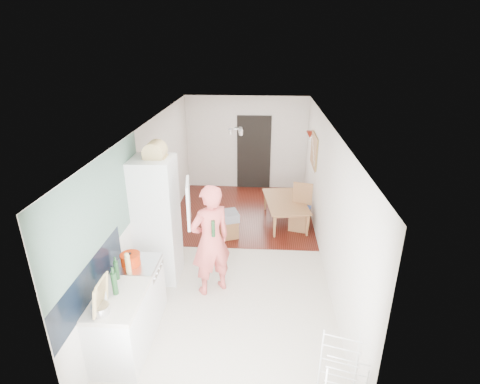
# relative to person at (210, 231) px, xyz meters

# --- Properties ---
(room_shell) EXTENTS (3.20, 7.00, 2.50)m
(room_shell) POSITION_rel_person_xyz_m (0.33, 1.13, 0.15)
(room_shell) COLOR white
(room_shell) RESTS_ON ground
(floor) EXTENTS (3.20, 7.00, 0.01)m
(floor) POSITION_rel_person_xyz_m (0.33, 1.13, -1.10)
(floor) COLOR beige
(floor) RESTS_ON ground
(wood_floor_overlay) EXTENTS (3.20, 3.30, 0.01)m
(wood_floor_overlay) POSITION_rel_person_xyz_m (0.33, 2.98, -1.09)
(wood_floor_overlay) COLOR #551B15
(wood_floor_overlay) RESTS_ON room_shell
(sage_wall_panel) EXTENTS (0.02, 3.00, 1.30)m
(sage_wall_panel) POSITION_rel_person_xyz_m (-1.26, -0.87, 0.75)
(sage_wall_panel) COLOR slate
(sage_wall_panel) RESTS_ON room_shell
(tile_splashback) EXTENTS (0.02, 1.90, 0.50)m
(tile_splashback) POSITION_rel_person_xyz_m (-1.25, -1.42, 0.05)
(tile_splashback) COLOR black
(tile_splashback) RESTS_ON room_shell
(doorway_recess) EXTENTS (0.90, 0.04, 2.00)m
(doorway_recess) POSITION_rel_person_xyz_m (0.53, 4.61, -0.10)
(doorway_recess) COLOR black
(doorway_recess) RESTS_ON room_shell
(base_cabinet) EXTENTS (0.60, 0.90, 0.86)m
(base_cabinet) POSITION_rel_person_xyz_m (-0.97, -1.42, -0.67)
(base_cabinet) COLOR silver
(base_cabinet) RESTS_ON room_shell
(worktop) EXTENTS (0.62, 0.92, 0.06)m
(worktop) POSITION_rel_person_xyz_m (-0.97, -1.42, -0.21)
(worktop) COLOR beige
(worktop) RESTS_ON room_shell
(range_cooker) EXTENTS (0.60, 0.60, 0.88)m
(range_cooker) POSITION_rel_person_xyz_m (-0.97, -0.67, -0.66)
(range_cooker) COLOR silver
(range_cooker) RESTS_ON room_shell
(cooker_top) EXTENTS (0.60, 0.60, 0.04)m
(cooker_top) POSITION_rel_person_xyz_m (-0.97, -0.67, -0.20)
(cooker_top) COLOR silver
(cooker_top) RESTS_ON room_shell
(fridge_housing) EXTENTS (0.66, 0.66, 2.15)m
(fridge_housing) POSITION_rel_person_xyz_m (-0.94, 0.35, -0.03)
(fridge_housing) COLOR silver
(fridge_housing) RESTS_ON room_shell
(fridge_door) EXTENTS (0.14, 0.56, 0.70)m
(fridge_door) POSITION_rel_person_xyz_m (-0.33, 0.05, 0.45)
(fridge_door) COLOR silver
(fridge_door) RESTS_ON room_shell
(fridge_interior) EXTENTS (0.02, 0.52, 0.66)m
(fridge_interior) POSITION_rel_person_xyz_m (-0.63, 0.35, 0.45)
(fridge_interior) COLOR white
(fridge_interior) RESTS_ON room_shell
(pinboard) EXTENTS (0.03, 0.90, 0.70)m
(pinboard) POSITION_rel_person_xyz_m (1.91, 3.03, 0.45)
(pinboard) COLOR tan
(pinboard) RESTS_ON room_shell
(pinboard_frame) EXTENTS (0.00, 0.94, 0.74)m
(pinboard_frame) POSITION_rel_person_xyz_m (1.90, 3.03, 0.45)
(pinboard_frame) COLOR #955D36
(pinboard_frame) RESTS_ON room_shell
(wall_sconce) EXTENTS (0.18, 0.18, 0.16)m
(wall_sconce) POSITION_rel_person_xyz_m (1.87, 3.68, 0.65)
(wall_sconce) COLOR maroon
(wall_sconce) RESTS_ON room_shell
(person) EXTENTS (0.96, 0.89, 2.20)m
(person) POSITION_rel_person_xyz_m (0.00, 0.00, 0.00)
(person) COLOR #DD5954
(person) RESTS_ON floor
(dining_table) EXTENTS (0.89, 1.37, 0.45)m
(dining_table) POSITION_rel_person_xyz_m (1.33, 2.54, -0.88)
(dining_table) COLOR #955D36
(dining_table) RESTS_ON floor
(dining_chair) EXTENTS (0.51, 0.51, 1.00)m
(dining_chair) POSITION_rel_person_xyz_m (1.61, 2.25, -0.60)
(dining_chair) COLOR #955D36
(dining_chair) RESTS_ON floor
(stool) EXTENTS (0.41, 0.41, 0.42)m
(stool) POSITION_rel_person_xyz_m (0.12, 1.77, -0.89)
(stool) COLOR #955D36
(stool) RESTS_ON floor
(grey_drape) EXTENTS (0.50, 0.50, 0.18)m
(grey_drape) POSITION_rel_person_xyz_m (0.11, 1.73, -0.59)
(grey_drape) COLOR gray
(grey_drape) RESTS_ON stool
(drying_rack) EXTENTS (0.52, 0.49, 0.84)m
(drying_rack) POSITION_rel_person_xyz_m (1.71, -1.98, -0.68)
(drying_rack) COLOR silver
(drying_rack) RESTS_ON floor
(bread_bin) EXTENTS (0.38, 0.37, 0.18)m
(bread_bin) POSITION_rel_person_xyz_m (-0.88, 0.40, 1.14)
(bread_bin) COLOR tan
(bread_bin) RESTS_ON fridge_housing
(red_casserole) EXTENTS (0.30, 0.30, 0.16)m
(red_casserole) POSITION_rel_person_xyz_m (-1.03, -0.71, -0.10)
(red_casserole) COLOR #C12602
(red_casserole) RESTS_ON cooker_top
(steel_pan) EXTENTS (0.23, 0.23, 0.11)m
(steel_pan) POSITION_rel_person_xyz_m (-1.04, -1.72, -0.13)
(steel_pan) COLOR silver
(steel_pan) RESTS_ON worktop
(held_bottle) EXTENTS (0.06, 0.06, 0.27)m
(held_bottle) POSITION_rel_person_xyz_m (0.07, -0.13, 0.12)
(held_bottle) COLOR #1C4220
(held_bottle) RESTS_ON person
(bottle_a) EXTENTS (0.09, 0.09, 0.31)m
(bottle_a) POSITION_rel_person_xyz_m (-1.00, -1.36, -0.03)
(bottle_a) COLOR #1C4220
(bottle_a) RESTS_ON worktop
(bottle_b) EXTENTS (0.07, 0.07, 0.27)m
(bottle_b) POSITION_rel_person_xyz_m (-1.09, -1.06, -0.05)
(bottle_b) COLOR #1C4220
(bottle_b) RESTS_ON worktop
(bottle_c) EXTENTS (0.11, 0.11, 0.24)m
(bottle_c) POSITION_rel_person_xyz_m (-1.08, -1.54, -0.06)
(bottle_c) COLOR beige
(bottle_c) RESTS_ON worktop
(pepper_mill_front) EXTENTS (0.07, 0.07, 0.24)m
(pepper_mill_front) POSITION_rel_person_xyz_m (-1.00, -0.89, -0.06)
(pepper_mill_front) COLOR tan
(pepper_mill_front) RESTS_ON worktop
(pepper_mill_back) EXTENTS (0.07, 0.07, 0.22)m
(pepper_mill_back) POSITION_rel_person_xyz_m (-0.99, -0.90, -0.07)
(pepper_mill_back) COLOR tan
(pepper_mill_back) RESTS_ON worktop
(chopping_boards) EXTENTS (0.14, 0.31, 0.42)m
(chopping_boards) POSITION_rel_person_xyz_m (-1.04, -1.67, 0.03)
(chopping_boards) COLOR tan
(chopping_boards) RESTS_ON worktop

